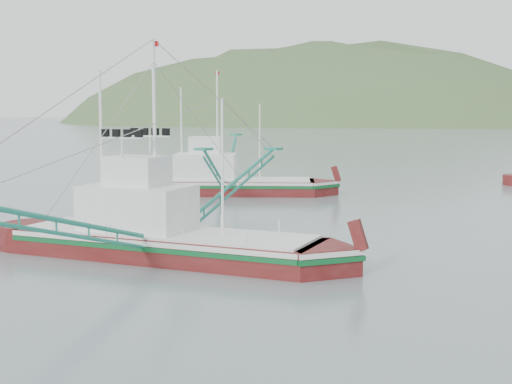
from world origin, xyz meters
The scene contains 4 objects.
ground centered at (0.00, 0.00, 0.00)m, with size 1200.00×1200.00×0.00m, color slate.
main_boat centered at (-3.05, 1.74, 2.00)m, with size 16.83×29.42×11.99m.
bg_boat_left centered at (-16.48, 26.37, 2.50)m, with size 19.19×27.39×11.97m.
headland_left centered at (-180.00, 360.00, 0.00)m, with size 448.00×308.00×210.00m, color #3F5A2E.
Camera 1 is at (20.34, -26.18, 7.57)m, focal length 50.00 mm.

